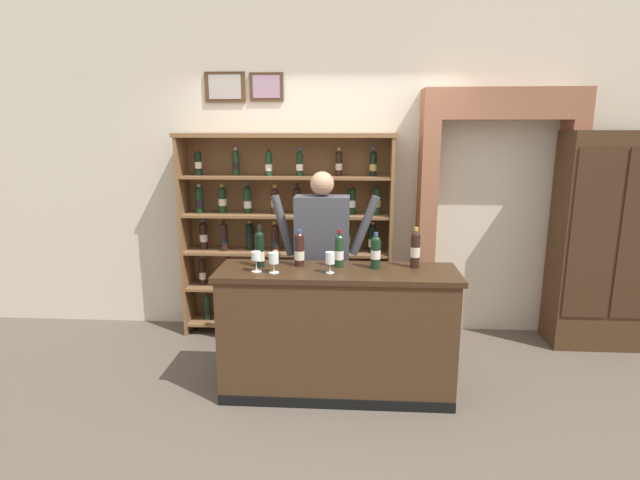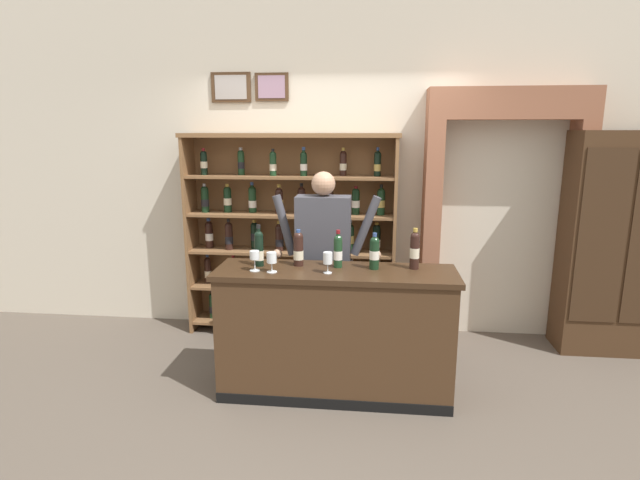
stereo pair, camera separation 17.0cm
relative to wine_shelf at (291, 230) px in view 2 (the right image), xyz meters
The scene contains 15 objects.
ground_plane 1.62m from the wine_shelf, 71.61° to the right, with size 14.00×14.00×0.02m, color brown.
back_wall 0.81m from the wine_shelf, 30.86° to the left, with size 12.00×0.19×3.41m.
wine_shelf is the anchor object (origin of this frame).
archway_doorway 1.99m from the wine_shelf, ahead, with size 1.44×0.45×2.34m.
side_cabinet 2.93m from the wine_shelf, ahead, with size 0.87×0.42×1.97m.
tasting_counter 1.40m from the wine_shelf, 65.96° to the right, with size 1.77×0.53×0.97m.
shopkeeper 0.77m from the wine_shelf, 60.31° to the right, with size 0.91×0.22×1.65m.
tasting_bottle_super_tuscan 1.12m from the wine_shelf, 92.88° to the right, with size 0.07×0.07×0.32m.
tasting_bottle_chianti 1.10m from the wine_shelf, 77.60° to the right, with size 0.08×0.08×0.28m.
tasting_bottle_brunello 1.22m from the wine_shelf, 63.87° to the right, with size 0.07×0.07×0.28m.
tasting_bottle_vin_santo 1.37m from the wine_shelf, 54.10° to the right, with size 0.07×0.07×0.27m.
tasting_bottle_grappa 1.54m from the wine_shelf, 44.32° to the right, with size 0.07×0.07×0.30m.
wine_glass_right 1.26m from the wine_shelf, 92.60° to the right, with size 0.07×0.07×0.15m.
wine_glass_left 1.35m from the wine_shelf, 69.33° to the right, with size 0.07×0.07×0.15m.
wine_glass_center 1.28m from the wine_shelf, 86.71° to the right, with size 0.07×0.07×0.15m.
Camera 2 is at (0.40, -3.51, 1.97)m, focal length 28.04 mm.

